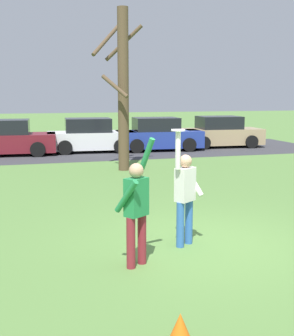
{
  "coord_description": "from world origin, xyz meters",
  "views": [
    {
      "loc": [
        -3.13,
        -7.19,
        2.68
      ],
      "look_at": [
        -0.91,
        0.6,
        1.35
      ],
      "focal_mm": 47.51,
      "sensor_mm": 36.0,
      "label": 1
    }
  ],
  "objects_px": {
    "parked_car_maroon": "(8,139)",
    "parked_car_blue": "(158,135)",
    "parked_car_white": "(91,136)",
    "bare_tree_tall": "(122,87)",
    "parked_car_tan": "(221,133)",
    "frisbee_disc": "(178,130)",
    "person_catcher": "(185,192)",
    "field_cone_orange": "(180,327)",
    "person_defender": "(136,206)"
  },
  "relations": [
    {
      "from": "parked_car_maroon",
      "to": "parked_car_blue",
      "type": "xyz_separation_m",
      "value": [
        7.01,
        -0.12,
        0.0
      ]
    },
    {
      "from": "parked_car_blue",
      "to": "parked_car_tan",
      "type": "distance_m",
      "value": 3.56
    },
    {
      "from": "person_defender",
      "to": "parked_car_tan",
      "type": "distance_m",
      "value": 16.78
    },
    {
      "from": "person_catcher",
      "to": "parked_car_blue",
      "type": "bearing_deg",
      "value": -138.77
    },
    {
      "from": "person_catcher",
      "to": "parked_car_tan",
      "type": "relative_size",
      "value": 0.49
    },
    {
      "from": "parked_car_blue",
      "to": "field_cone_orange",
      "type": "relative_size",
      "value": 13.16
    },
    {
      "from": "parked_car_maroon",
      "to": "parked_car_white",
      "type": "distance_m",
      "value": 3.75
    },
    {
      "from": "frisbee_disc",
      "to": "parked_car_tan",
      "type": "xyz_separation_m",
      "value": [
        7.42,
        13.99,
        -1.37
      ]
    },
    {
      "from": "person_catcher",
      "to": "parked_car_white",
      "type": "height_order",
      "value": "person_catcher"
    },
    {
      "from": "field_cone_orange",
      "to": "frisbee_disc",
      "type": "bearing_deg",
      "value": 70.97
    },
    {
      "from": "parked_car_blue",
      "to": "bare_tree_tall",
      "type": "relative_size",
      "value": 0.75
    },
    {
      "from": "parked_car_blue",
      "to": "bare_tree_tall",
      "type": "height_order",
      "value": "bare_tree_tall"
    },
    {
      "from": "person_catcher",
      "to": "parked_car_tan",
      "type": "bearing_deg",
      "value": -150.95
    },
    {
      "from": "person_catcher",
      "to": "parked_car_blue",
      "type": "relative_size",
      "value": 0.49
    },
    {
      "from": "field_cone_orange",
      "to": "bare_tree_tall",
      "type": "bearing_deg",
      "value": 80.28
    },
    {
      "from": "person_defender",
      "to": "parked_car_tan",
      "type": "bearing_deg",
      "value": 26.91
    },
    {
      "from": "person_catcher",
      "to": "parked_car_maroon",
      "type": "relative_size",
      "value": 0.49
    },
    {
      "from": "person_catcher",
      "to": "field_cone_orange",
      "type": "xyz_separation_m",
      "value": [
        -1.16,
        -2.95,
        -0.82
      ]
    },
    {
      "from": "person_defender",
      "to": "bare_tree_tall",
      "type": "relative_size",
      "value": 0.36
    },
    {
      "from": "bare_tree_tall",
      "to": "field_cone_orange",
      "type": "height_order",
      "value": "bare_tree_tall"
    },
    {
      "from": "person_defender",
      "to": "field_cone_orange",
      "type": "bearing_deg",
      "value": -125.6
    },
    {
      "from": "person_defender",
      "to": "frisbee_disc",
      "type": "height_order",
      "value": "frisbee_disc"
    },
    {
      "from": "person_catcher",
      "to": "field_cone_orange",
      "type": "bearing_deg",
      "value": 35.09
    },
    {
      "from": "person_catcher",
      "to": "parked_car_maroon",
      "type": "distance_m",
      "value": 13.97
    },
    {
      "from": "person_catcher",
      "to": "parked_car_blue",
      "type": "xyz_separation_m",
      "value": [
        3.7,
        13.44,
        -0.25
      ]
    },
    {
      "from": "person_defender",
      "to": "person_catcher",
      "type": "bearing_deg",
      "value": 0.0
    },
    {
      "from": "parked_car_white",
      "to": "field_cone_orange",
      "type": "distance_m",
      "value": 16.79
    },
    {
      "from": "parked_car_blue",
      "to": "field_cone_orange",
      "type": "distance_m",
      "value": 17.11
    },
    {
      "from": "person_defender",
      "to": "field_cone_orange",
      "type": "relative_size",
      "value": 6.39
    },
    {
      "from": "frisbee_disc",
      "to": "parked_car_white",
      "type": "bearing_deg",
      "value": 87.45
    },
    {
      "from": "bare_tree_tall",
      "to": "frisbee_disc",
      "type": "bearing_deg",
      "value": -96.42
    },
    {
      "from": "frisbee_disc",
      "to": "parked_car_maroon",
      "type": "xyz_separation_m",
      "value": [
        -3.13,
        13.69,
        -1.37
      ]
    },
    {
      "from": "parked_car_maroon",
      "to": "bare_tree_tall",
      "type": "height_order",
      "value": "bare_tree_tall"
    },
    {
      "from": "person_defender",
      "to": "frisbee_disc",
      "type": "distance_m",
      "value": 1.54
    },
    {
      "from": "person_catcher",
      "to": "frisbee_disc",
      "type": "bearing_deg",
      "value": 0.0
    },
    {
      "from": "parked_car_maroon",
      "to": "bare_tree_tall",
      "type": "xyz_separation_m",
      "value": [
        4.07,
        -5.33,
        2.22
      ]
    },
    {
      "from": "parked_car_tan",
      "to": "bare_tree_tall",
      "type": "relative_size",
      "value": 0.75
    },
    {
      "from": "frisbee_disc",
      "to": "parked_car_blue",
      "type": "xyz_separation_m",
      "value": [
        3.88,
        13.57,
        -1.37
      ]
    },
    {
      "from": "parked_car_white",
      "to": "field_cone_orange",
      "type": "relative_size",
      "value": 13.16
    },
    {
      "from": "parked_car_white",
      "to": "bare_tree_tall",
      "type": "xyz_separation_m",
      "value": [
        0.32,
        -5.52,
        2.22
      ]
    },
    {
      "from": "parked_car_white",
      "to": "field_cone_orange",
      "type": "height_order",
      "value": "parked_car_white"
    },
    {
      "from": "person_defender",
      "to": "parked_car_blue",
      "type": "bearing_deg",
      "value": 37.96
    },
    {
      "from": "frisbee_disc",
      "to": "field_cone_orange",
      "type": "xyz_separation_m",
      "value": [
        -0.98,
        -2.83,
        -1.93
      ]
    },
    {
      "from": "parked_car_white",
      "to": "parked_car_blue",
      "type": "distance_m",
      "value": 3.28
    },
    {
      "from": "person_catcher",
      "to": "frisbee_disc",
      "type": "height_order",
      "value": "frisbee_disc"
    },
    {
      "from": "field_cone_orange",
      "to": "parked_car_tan",
      "type": "bearing_deg",
      "value": 63.46
    },
    {
      "from": "parked_car_blue",
      "to": "bare_tree_tall",
      "type": "distance_m",
      "value": 6.38
    },
    {
      "from": "parked_car_tan",
      "to": "parked_car_maroon",
      "type": "bearing_deg",
      "value": -174.51
    },
    {
      "from": "person_catcher",
      "to": "parked_car_blue",
      "type": "height_order",
      "value": "person_catcher"
    },
    {
      "from": "parked_car_maroon",
      "to": "parked_car_blue",
      "type": "bearing_deg",
      "value": 2.84
    }
  ]
}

